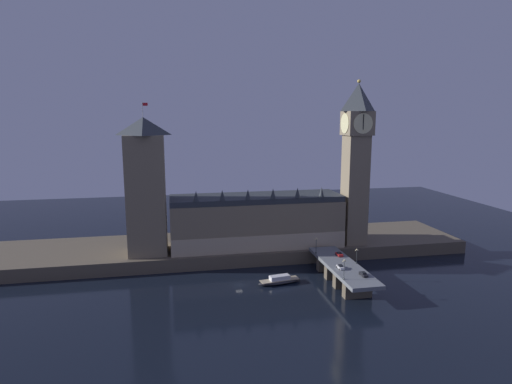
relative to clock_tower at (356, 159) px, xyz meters
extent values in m
plane|color=black|center=(-57.21, -26.39, -44.42)|extent=(400.00, 400.00, 0.00)
cube|color=brown|center=(-57.21, 12.61, -41.59)|extent=(220.00, 42.00, 5.66)
cube|color=#7F7056|center=(-44.40, 5.20, -28.51)|extent=(75.91, 22.19, 20.49)
cube|color=tan|center=(-44.40, -6.01, -35.07)|extent=(75.91, 0.20, 7.38)
cube|color=#2D3338|center=(-44.40, 5.20, -17.07)|extent=(75.91, 20.42, 2.40)
cone|color=#2D3338|center=(-71.51, -4.23, -13.61)|extent=(2.40, 2.40, 4.51)
cone|color=#2D3338|center=(-60.67, -4.23, -13.61)|extent=(2.40, 2.40, 4.51)
cone|color=#2D3338|center=(-49.82, -4.23, -13.61)|extent=(2.40, 2.40, 4.51)
cone|color=#2D3338|center=(-38.98, -4.23, -13.61)|extent=(2.40, 2.40, 4.51)
cone|color=#2D3338|center=(-28.13, -4.23, -13.61)|extent=(2.40, 2.40, 4.51)
cone|color=#2D3338|center=(-17.29, -4.23, -13.61)|extent=(2.40, 2.40, 4.51)
cube|color=#7F7056|center=(0.00, 0.00, -14.09)|extent=(9.79, 9.79, 49.35)
cube|color=#7F7056|center=(0.00, 0.00, 15.80)|extent=(11.55, 11.55, 10.43)
cylinder|color=beige|center=(0.00, -5.90, 15.80)|extent=(8.75, 0.25, 8.75)
cylinder|color=beige|center=(0.00, 5.90, 15.80)|extent=(8.75, 0.25, 8.75)
cylinder|color=beige|center=(5.90, 0.00, 15.80)|extent=(0.25, 8.75, 8.75)
cylinder|color=beige|center=(-5.90, 0.00, 15.80)|extent=(0.25, 8.75, 8.75)
cube|color=black|center=(0.00, -6.08, 16.46)|extent=(0.36, 0.10, 6.56)
pyramid|color=#2D3338|center=(0.00, 0.00, 27.02)|extent=(11.55, 11.55, 12.00)
sphere|color=gold|center=(0.00, 0.00, 33.82)|extent=(1.60, 1.60, 1.60)
cube|color=#7F7056|center=(-91.78, 2.98, -13.74)|extent=(15.75, 15.75, 50.03)
pyramid|color=#2D3338|center=(-91.78, 2.98, 14.89)|extent=(16.06, 16.06, 7.22)
cylinder|color=#99999E|center=(-91.78, 2.98, 21.50)|extent=(0.24, 0.24, 6.00)
cube|color=red|center=(-90.68, 2.98, 23.60)|extent=(2.00, 0.08, 1.20)
cube|color=slate|center=(-17.87, -31.39, -37.81)|extent=(11.87, 46.00, 1.40)
cube|color=brown|center=(-17.87, -45.19, -41.47)|extent=(10.09, 3.20, 5.91)
cube|color=brown|center=(-17.87, -35.99, -41.47)|extent=(10.09, 3.20, 5.91)
cube|color=brown|center=(-17.87, -26.79, -41.47)|extent=(10.09, 3.20, 5.91)
cube|color=brown|center=(-17.87, -17.59, -41.47)|extent=(10.09, 3.20, 5.91)
cube|color=silver|center=(-20.48, -35.75, -36.54)|extent=(1.79, 4.13, 0.79)
cube|color=black|center=(-20.48, -35.75, -35.92)|extent=(1.47, 1.86, 0.45)
cylinder|color=black|center=(-21.33, -34.47, -36.79)|extent=(0.22, 0.64, 0.64)
cylinder|color=black|center=(-19.63, -34.47, -36.79)|extent=(0.22, 0.64, 0.64)
cylinder|color=black|center=(-21.33, -37.03, -36.79)|extent=(0.22, 0.64, 0.64)
cylinder|color=black|center=(-19.63, -37.03, -36.79)|extent=(0.22, 0.64, 0.64)
cube|color=black|center=(-15.26, -44.26, -36.56)|extent=(1.76, 4.22, 0.74)
cube|color=black|center=(-15.26, -44.26, -35.97)|extent=(1.44, 1.90, 0.45)
cylinder|color=black|center=(-14.43, -45.57, -36.79)|extent=(0.22, 0.64, 0.64)
cylinder|color=black|center=(-16.10, -45.57, -36.79)|extent=(0.22, 0.64, 0.64)
cylinder|color=black|center=(-14.43, -42.95, -36.79)|extent=(0.22, 0.64, 0.64)
cylinder|color=black|center=(-16.10, -42.95, -36.79)|extent=(0.22, 0.64, 0.64)
cube|color=red|center=(-15.26, -21.52, -36.51)|extent=(1.92, 4.05, 0.84)
cube|color=black|center=(-15.26, -21.52, -35.87)|extent=(1.57, 1.82, 0.45)
cylinder|color=black|center=(-14.35, -22.77, -36.79)|extent=(0.22, 0.64, 0.64)
cylinder|color=black|center=(-16.17, -22.77, -36.79)|extent=(0.22, 0.64, 0.64)
cylinder|color=black|center=(-14.35, -20.26, -36.79)|extent=(0.22, 0.64, 0.64)
cylinder|color=black|center=(-16.17, -20.26, -36.79)|extent=(0.22, 0.64, 0.64)
cylinder|color=#2D3333|center=(-23.49, -46.11, -36.86)|extent=(0.56, 0.56, 0.50)
cylinder|color=#2D3333|center=(-23.49, -46.11, -33.66)|extent=(0.18, 0.18, 5.91)
sphere|color=#F9E5A3|center=(-23.49, -46.11, -30.15)|extent=(0.60, 0.60, 0.60)
sphere|color=#F9E5A3|center=(-23.94, -46.11, -30.50)|extent=(0.44, 0.44, 0.44)
sphere|color=#F9E5A3|center=(-23.04, -46.11, -30.50)|extent=(0.44, 0.44, 0.44)
cylinder|color=#2D3333|center=(-12.25, -31.39, -36.86)|extent=(0.56, 0.56, 0.50)
cylinder|color=#2D3333|center=(-12.25, -31.39, -34.35)|extent=(0.18, 0.18, 4.52)
sphere|color=#F9E5A3|center=(-12.25, -31.39, -31.54)|extent=(0.60, 0.60, 0.60)
sphere|color=#F9E5A3|center=(-12.70, -31.39, -31.89)|extent=(0.44, 0.44, 0.44)
sphere|color=#F9E5A3|center=(-11.80, -31.39, -31.89)|extent=(0.44, 0.44, 0.44)
cylinder|color=#2D3333|center=(-23.49, -16.67, -36.86)|extent=(0.56, 0.56, 0.50)
cylinder|color=#2D3333|center=(-23.49, -16.67, -33.92)|extent=(0.18, 0.18, 5.39)
sphere|color=#F9E5A3|center=(-23.49, -16.67, -30.67)|extent=(0.60, 0.60, 0.60)
sphere|color=#F9E5A3|center=(-23.94, -16.67, -31.02)|extent=(0.44, 0.44, 0.44)
sphere|color=#F9E5A3|center=(-23.04, -16.67, -31.02)|extent=(0.44, 0.44, 0.44)
ellipsoid|color=#28282D|center=(-41.75, -27.84, -43.63)|extent=(17.75, 7.35, 1.58)
cube|color=tan|center=(-41.75, -27.84, -42.91)|extent=(15.57, 6.09, 0.24)
cube|color=silver|center=(-41.75, -27.84, -42.00)|extent=(8.11, 4.10, 1.58)
camera|label=1|loc=(-80.30, -178.50, 18.24)|focal=30.00mm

